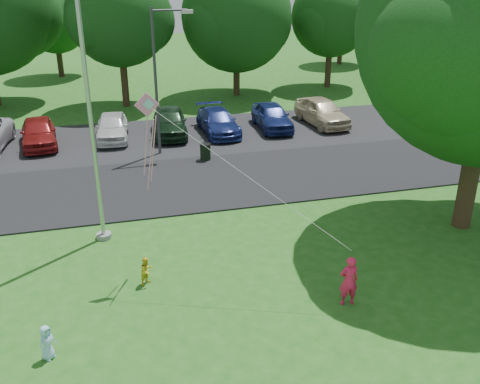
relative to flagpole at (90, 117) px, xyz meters
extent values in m
plane|color=#205B18|center=(3.50, -5.00, -4.17)|extent=(120.00, 120.00, 0.00)
cube|color=black|center=(3.50, 4.00, -4.14)|extent=(60.00, 6.00, 0.06)
cube|color=black|center=(3.50, 10.50, -4.14)|extent=(42.00, 7.00, 0.06)
cylinder|color=#B7BABF|center=(0.00, 0.00, 0.83)|extent=(0.14, 0.14, 10.00)
cylinder|color=gray|center=(0.00, 0.00, -4.09)|extent=(0.50, 0.50, 0.16)
cylinder|color=#3F3F44|center=(2.85, 8.00, -0.80)|extent=(0.13, 0.13, 6.73)
cylinder|color=#3F3F44|center=(3.64, 8.03, 2.40)|extent=(1.57, 0.16, 0.09)
cube|color=silver|center=(4.42, 8.06, 2.32)|extent=(0.51, 0.27, 0.16)
cylinder|color=black|center=(4.78, 6.54, -3.78)|extent=(0.48, 0.48, 0.77)
cylinder|color=black|center=(4.78, 6.54, -3.37)|extent=(0.51, 0.51, 0.04)
cylinder|color=#332316|center=(12.13, -2.25, -2.32)|extent=(0.62, 0.62, 3.69)
sphere|color=#0F3711|center=(10.44, -3.31, 2.06)|extent=(5.07, 5.07, 5.07)
sphere|color=#0F3711|center=(9.83, -3.25, 2.12)|extent=(4.39, 4.39, 4.39)
sphere|color=#0F3711|center=(-4.18, 21.09, 1.37)|extent=(5.53, 5.53, 5.53)
cylinder|color=#332316|center=(1.92, 17.90, -2.45)|extent=(0.44, 0.44, 3.43)
sphere|color=#0F3711|center=(1.92, 17.90, 1.45)|extent=(6.27, 6.27, 6.27)
sphere|color=#0F3711|center=(3.33, 18.53, 0.98)|extent=(4.07, 4.07, 4.07)
sphere|color=#0F3711|center=(0.66, 17.12, 1.14)|extent=(3.76, 3.76, 3.76)
cylinder|color=#332316|center=(9.53, 19.17, -2.84)|extent=(0.44, 0.44, 2.66)
sphere|color=#0F3711|center=(9.53, 19.17, 1.03)|extent=(7.27, 7.27, 7.27)
sphere|color=#0F3711|center=(11.16, 19.89, 0.49)|extent=(4.72, 4.72, 4.72)
sphere|color=#0F3711|center=(8.07, 18.26, 0.67)|extent=(4.36, 4.36, 4.36)
cylinder|color=#332316|center=(16.62, 19.89, -2.66)|extent=(0.44, 0.44, 3.02)
sphere|color=#0F3711|center=(16.62, 19.89, 0.84)|extent=(5.67, 5.67, 5.67)
sphere|color=#0F3711|center=(17.89, 20.46, 0.41)|extent=(3.68, 3.68, 3.68)
sphere|color=#0F3711|center=(15.48, 19.18, 0.55)|extent=(3.40, 3.40, 3.40)
cylinder|color=#332316|center=(25.42, 17.25, -2.45)|extent=(0.44, 0.44, 3.42)
sphere|color=#0F3711|center=(23.67, 16.15, 1.89)|extent=(5.26, 5.26, 5.26)
cylinder|color=#332316|center=(-2.50, 29.00, -2.87)|extent=(0.44, 0.44, 2.60)
sphere|color=#0F3711|center=(-2.50, 29.00, 0.25)|extent=(5.20, 5.20, 5.20)
sphere|color=#0F3711|center=(-1.33, 29.52, -0.14)|extent=(3.38, 3.38, 3.38)
sphere|color=#0F3711|center=(-3.54, 28.35, -0.01)|extent=(3.12, 3.12, 3.12)
cylinder|color=#332316|center=(21.50, 28.50, -2.87)|extent=(0.44, 0.44, 2.60)
sphere|color=#0F3711|center=(21.50, 28.50, 0.25)|extent=(5.20, 5.20, 5.20)
sphere|color=#0F3711|center=(22.67, 29.02, -0.14)|extent=(3.38, 3.38, 3.38)
sphere|color=#0F3711|center=(20.46, 27.85, -0.01)|extent=(3.12, 3.12, 3.12)
imported|color=maroon|center=(-2.80, 10.65, -3.42)|extent=(2.01, 4.19, 1.38)
imported|color=silver|center=(0.77, 10.79, -3.44)|extent=(1.85, 4.02, 1.33)
imported|color=black|center=(3.73, 10.79, -3.38)|extent=(2.12, 4.40, 1.45)
imported|color=navy|center=(6.27, 10.48, -3.48)|extent=(1.85, 4.33, 1.25)
imported|color=navy|center=(9.30, 10.54, -3.41)|extent=(1.82, 4.15, 1.39)
imported|color=#C6B793|center=(12.27, 10.62, -3.36)|extent=(2.12, 4.49, 1.49)
imported|color=#EE1F51|center=(6.24, -5.52, -3.44)|extent=(0.55, 0.38, 1.45)
imported|color=gold|center=(1.13, -3.17, -3.74)|extent=(0.53, 0.52, 0.86)
imported|color=#A6D8FF|center=(-1.41, -5.73, -3.72)|extent=(0.50, 0.51, 0.88)
cube|color=pink|center=(1.52, -2.39, 0.86)|extent=(0.66, 0.06, 0.66)
cube|color=#8CC6E5|center=(1.57, -2.42, 0.88)|extent=(0.32, 0.04, 0.32)
cylinder|color=white|center=(3.88, -3.96, -0.83)|extent=(4.73, 3.15, 3.39)
cylinder|color=pink|center=(1.42, -2.39, -0.29)|extent=(0.22, 0.28, 1.77)
cylinder|color=pink|center=(1.62, -2.34, -0.43)|extent=(0.24, 0.46, 2.02)
cylinder|color=pink|center=(1.52, -2.47, -0.57)|extent=(0.27, 0.68, 2.25)
camera|label=1|loc=(0.37, -16.46, 4.34)|focal=40.00mm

